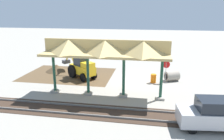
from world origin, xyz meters
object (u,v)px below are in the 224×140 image
Objects in this scene: backhoe at (82,67)px; traffic_barrel at (153,78)px; concrete_pipe at (172,76)px; distant_parked_car at (214,114)px; stop_sign at (166,67)px.

traffic_barrel is (-7.72, 0.38, -0.81)m from backhoe.
concrete_pipe is 9.56m from distant_parked_car.
backhoe is 7.77m from traffic_barrel.
traffic_barrel is at bearing 17.17° from stop_sign.
concrete_pipe is at bearing -79.95° from distant_parked_car.
traffic_barrel is at bearing 27.68° from concrete_pipe.
stop_sign reaches higher than distant_parked_car.
distant_parked_car is (-2.37, 8.77, -0.65)m from stop_sign.
distant_parked_car is at bearing 105.13° from stop_sign.
concrete_pipe is at bearing -152.32° from traffic_barrel.
stop_sign is 2.53× the size of traffic_barrel.
stop_sign is at bearing -74.87° from distant_parked_car.
backhoe is 2.89× the size of concrete_pipe.
stop_sign is 0.52× the size of distant_parked_car.
concrete_pipe is 1.86× the size of traffic_barrel.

